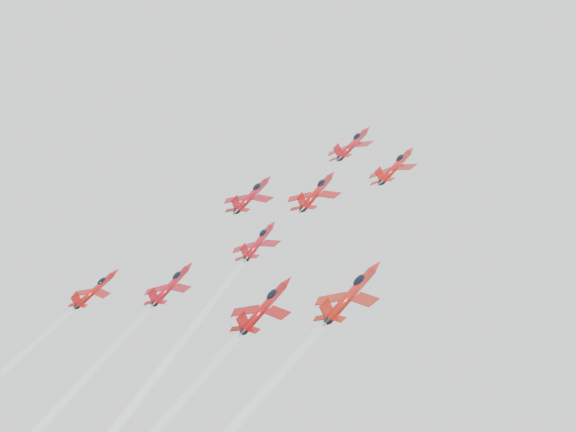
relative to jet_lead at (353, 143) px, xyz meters
The scene contains 4 objects.
jet_lead is the anchor object (origin of this frame).
jet_row2_left 20.86m from the jet_lead, 139.58° to the right, with size 10.14×12.27×9.95m.
jet_row2_center 18.34m from the jet_lead, 81.72° to the right, with size 9.94×12.02×9.75m.
jet_row2_right 19.76m from the jet_lead, 34.44° to the right, with size 9.10×11.00×8.93m.
Camera 1 is at (77.91, -96.96, 127.34)m, focal length 50.00 mm.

